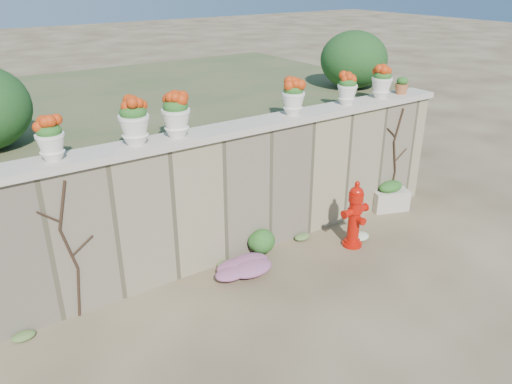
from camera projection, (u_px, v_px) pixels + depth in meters
ground at (315, 305)px, 6.75m from camera, size 80.00×80.00×0.00m
stone_wall at (242, 193)px, 7.70m from camera, size 8.00×0.40×2.00m
wall_cap at (241, 128)px, 7.27m from camera, size 8.10×0.52×0.10m
raised_fill at (156, 140)px, 10.11m from camera, size 9.00×6.00×2.00m
back_shrub_right at (354, 60)px, 9.73m from camera, size 1.30×1.30×1.10m
vine_left at (70, 250)px, 6.16m from camera, size 0.60×0.04×1.91m
vine_right at (395, 157)px, 9.20m from camera, size 0.60×0.04×1.91m
fire_hydrant at (355, 214)px, 7.99m from camera, size 0.48×0.35×1.14m
planter_box at (389, 196)px, 9.38m from camera, size 0.76×0.60×0.56m
green_shrub at (267, 239)px, 7.82m from camera, size 0.61×0.55×0.58m
magenta_clump at (239, 268)px, 7.35m from camera, size 1.02×0.68×0.27m
white_flowers at (360, 236)px, 8.35m from camera, size 0.44×0.35×0.16m
urn_pot_0 at (50, 139)px, 5.79m from camera, size 0.33×0.33×0.52m
urn_pot_1 at (134, 121)px, 6.30m from camera, size 0.39×0.39×0.62m
urn_pot_2 at (176, 115)px, 6.61m from camera, size 0.39×0.39×0.60m
urn_pot_3 at (293, 97)px, 7.63m from camera, size 0.36×0.36×0.56m
urn_pot_4 at (347, 89)px, 8.23m from camera, size 0.33×0.33×0.52m
urn_pot_5 at (382, 82)px, 8.64m from camera, size 0.36×0.36×0.57m
terracotta_pot at (402, 86)px, 8.98m from camera, size 0.25×0.25×0.29m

